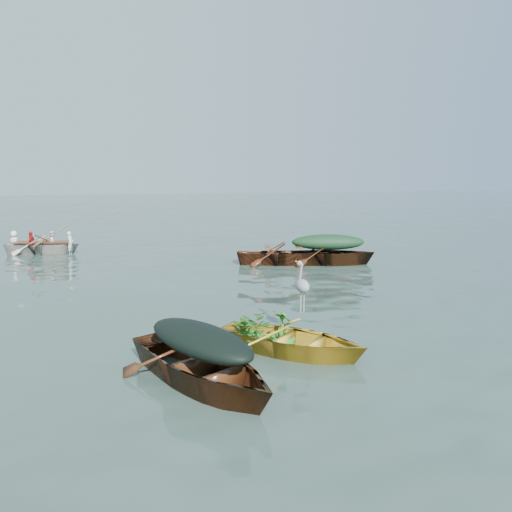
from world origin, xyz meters
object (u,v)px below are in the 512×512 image
at_px(open_wooden_boat, 283,264).
at_px(rowed_boat, 43,253).
at_px(yellow_dinghy, 292,353).
at_px(heron, 302,294).
at_px(green_tarp_boat, 327,264).
at_px(dark_covered_boat, 201,385).

height_order(open_wooden_boat, rowed_boat, open_wooden_boat).
bearing_deg(yellow_dinghy, heron, 5.19).
bearing_deg(yellow_dinghy, green_tarp_boat, 16.16).
relative_size(green_tarp_boat, heron, 4.77).
bearing_deg(rowed_boat, dark_covered_boat, -151.00).
height_order(yellow_dinghy, rowed_boat, rowed_boat).
bearing_deg(dark_covered_boat, rowed_boat, 79.94).
bearing_deg(dark_covered_boat, yellow_dinghy, 1.08).
bearing_deg(heron, yellow_dinghy, -174.81).
xyz_separation_m(dark_covered_boat, heron, (2.03, 1.26, 0.89)).
relative_size(dark_covered_boat, open_wooden_boat, 0.92).
height_order(yellow_dinghy, dark_covered_boat, dark_covered_boat).
bearing_deg(open_wooden_boat, rowed_boat, 76.25).
bearing_deg(open_wooden_boat, heron, -179.95).
distance_m(dark_covered_boat, heron, 2.55).
bearing_deg(yellow_dinghy, dark_covered_boat, 160.64).
bearing_deg(yellow_dinghy, rowed_boat, 67.14).
relative_size(dark_covered_boat, heron, 4.26).
distance_m(yellow_dinghy, dark_covered_boat, 1.88).
height_order(dark_covered_boat, heron, heron).
relative_size(open_wooden_boat, heron, 4.64).
distance_m(yellow_dinghy, open_wooden_boat, 8.46).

